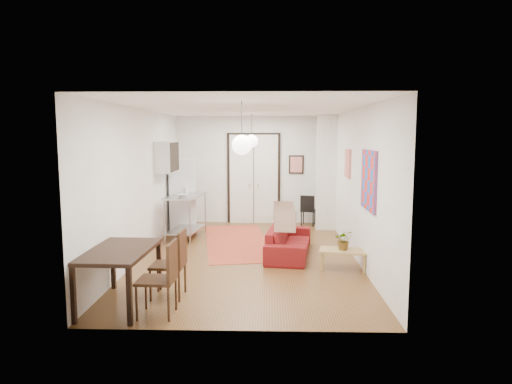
{
  "coord_description": "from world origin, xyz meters",
  "views": [
    {
      "loc": [
        0.4,
        -8.86,
        2.41
      ],
      "look_at": [
        0.15,
        0.29,
        1.25
      ],
      "focal_mm": 32.0,
      "sensor_mm": 36.0,
      "label": 1
    }
  ],
  "objects_px": {
    "sofa": "(289,241)",
    "coffee_table": "(343,252)",
    "black_side_chair": "(308,207)",
    "dining_chair_near": "(169,257)",
    "dining_table": "(119,255)",
    "kitchen_counter": "(186,209)",
    "dining_chair_far": "(158,271)",
    "fridge": "(183,195)"
  },
  "relations": [
    {
      "from": "kitchen_counter",
      "to": "dining_chair_far",
      "type": "relative_size",
      "value": 1.39
    },
    {
      "from": "black_side_chair",
      "to": "fridge",
      "type": "bearing_deg",
      "value": 28.19
    },
    {
      "from": "dining_chair_near",
      "to": "dining_chair_far",
      "type": "relative_size",
      "value": 1.0
    },
    {
      "from": "sofa",
      "to": "dining_chair_far",
      "type": "bearing_deg",
      "value": 155.82
    },
    {
      "from": "kitchen_counter",
      "to": "dining_chair_near",
      "type": "distance_m",
      "value": 3.86
    },
    {
      "from": "dining_table",
      "to": "dining_chair_far",
      "type": "relative_size",
      "value": 1.49
    },
    {
      "from": "black_side_chair",
      "to": "dining_chair_far",
      "type": "bearing_deg",
      "value": 81.96
    },
    {
      "from": "sofa",
      "to": "fridge",
      "type": "bearing_deg",
      "value": 55.49
    },
    {
      "from": "sofa",
      "to": "dining_table",
      "type": "bearing_deg",
      "value": 145.96
    },
    {
      "from": "sofa",
      "to": "dining_chair_far",
      "type": "height_order",
      "value": "dining_chair_far"
    },
    {
      "from": "coffee_table",
      "to": "dining_table",
      "type": "distance_m",
      "value": 3.89
    },
    {
      "from": "dining_table",
      "to": "kitchen_counter",
      "type": "bearing_deg",
      "value": 87.87
    },
    {
      "from": "dining_chair_near",
      "to": "black_side_chair",
      "type": "bearing_deg",
      "value": 157.07
    },
    {
      "from": "fridge",
      "to": "dining_chair_far",
      "type": "xyz_separation_m",
      "value": [
        0.66,
        -5.37,
        -0.32
      ]
    },
    {
      "from": "kitchen_counter",
      "to": "sofa",
      "type": "bearing_deg",
      "value": -24.77
    },
    {
      "from": "dining_chair_far",
      "to": "black_side_chair",
      "type": "height_order",
      "value": "dining_chair_far"
    },
    {
      "from": "sofa",
      "to": "coffee_table",
      "type": "relative_size",
      "value": 2.2
    },
    {
      "from": "sofa",
      "to": "fridge",
      "type": "xyz_separation_m",
      "value": [
        -2.57,
        2.35,
        0.62
      ]
    },
    {
      "from": "dining_table",
      "to": "dining_chair_near",
      "type": "distance_m",
      "value": 0.76
    },
    {
      "from": "dining_chair_far",
      "to": "fridge",
      "type": "bearing_deg",
      "value": -170.86
    },
    {
      "from": "black_side_chair",
      "to": "dining_chair_near",
      "type": "bearing_deg",
      "value": 79.41
    },
    {
      "from": "fridge",
      "to": "dining_table",
      "type": "relative_size",
      "value": 1.21
    },
    {
      "from": "kitchen_counter",
      "to": "fridge",
      "type": "height_order",
      "value": "fridge"
    },
    {
      "from": "sofa",
      "to": "fridge",
      "type": "distance_m",
      "value": 3.53
    },
    {
      "from": "dining_chair_near",
      "to": "dining_table",
      "type": "bearing_deg",
      "value": -50.93
    },
    {
      "from": "dining_table",
      "to": "dining_chair_near",
      "type": "xyz_separation_m",
      "value": [
        0.6,
        0.45,
        -0.14
      ]
    },
    {
      "from": "coffee_table",
      "to": "dining_chair_near",
      "type": "xyz_separation_m",
      "value": [
        -2.82,
        -1.35,
        0.27
      ]
    },
    {
      "from": "sofa",
      "to": "dining_chair_near",
      "type": "height_order",
      "value": "dining_chair_near"
    },
    {
      "from": "coffee_table",
      "to": "dining_table",
      "type": "xyz_separation_m",
      "value": [
        -3.42,
        -1.8,
        0.4
      ]
    },
    {
      "from": "fridge",
      "to": "dining_chair_near",
      "type": "bearing_deg",
      "value": -89.92
    },
    {
      "from": "fridge",
      "to": "dining_table",
      "type": "bearing_deg",
      "value": -97.29
    },
    {
      "from": "kitchen_counter",
      "to": "dining_table",
      "type": "xyz_separation_m",
      "value": [
        -0.16,
        -4.28,
        0.05
      ]
    },
    {
      "from": "fridge",
      "to": "dining_chair_near",
      "type": "height_order",
      "value": "fridge"
    },
    {
      "from": "sofa",
      "to": "dining_chair_near",
      "type": "distance_m",
      "value": 3.02
    },
    {
      "from": "dining_chair_near",
      "to": "kitchen_counter",
      "type": "bearing_deg",
      "value": -171.34
    },
    {
      "from": "fridge",
      "to": "dining_chair_far",
      "type": "relative_size",
      "value": 1.8
    },
    {
      "from": "dining_chair_far",
      "to": "coffee_table",
      "type": "bearing_deg",
      "value": 128.04
    },
    {
      "from": "coffee_table",
      "to": "dining_table",
      "type": "height_order",
      "value": "dining_table"
    },
    {
      "from": "dining_table",
      "to": "black_side_chair",
      "type": "distance_m",
      "value": 6.7
    },
    {
      "from": "coffee_table",
      "to": "dining_chair_far",
      "type": "distance_m",
      "value": 3.5
    },
    {
      "from": "coffee_table",
      "to": "kitchen_counter",
      "type": "relative_size",
      "value": 0.64
    },
    {
      "from": "fridge",
      "to": "sofa",
      "type": "bearing_deg",
      "value": -50.51
    }
  ]
}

